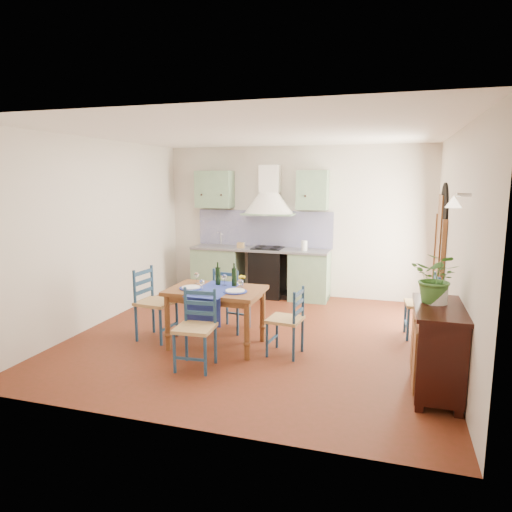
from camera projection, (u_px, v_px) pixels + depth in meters
The scene contains 13 objects.
floor at pixel (257, 336), 6.47m from camera, with size 5.00×5.00×0.00m, color #4D2410.
back_wall at pixel (268, 241), 8.59m from camera, with size 5.00×0.96×2.80m.
right_wall at pixel (451, 248), 5.80m from camera, with size 0.26×5.00×2.80m.
left_wall at pixel (100, 232), 6.94m from camera, with size 0.04×5.00×2.80m, color beige.
ceiling at pixel (258, 133), 6.00m from camera, with size 5.00×5.00×0.01m, color white.
dining_table at pixel (216, 295), 5.99m from camera, with size 1.24×0.93×1.10m.
chair_near at pixel (196, 328), 5.34m from camera, with size 0.46×0.46×0.93m.
chair_far at pixel (231, 298), 6.64m from camera, with size 0.50×0.50×0.94m.
chair_left at pixel (154, 303), 6.30m from camera, with size 0.51×0.51×0.99m.
chair_right at pixel (287, 320), 5.72m from camera, with size 0.45×0.45×0.87m.
chair_spare at pixel (424, 305), 6.33m from camera, with size 0.46×0.46×0.92m.
sideboard at pixel (437, 347), 4.67m from camera, with size 0.50×1.05×0.94m.
potted_plant at pixel (437, 278), 4.69m from camera, with size 0.48×0.42×0.53m, color #3B702E.
Camera 1 is at (1.76, -5.93, 2.22)m, focal length 32.00 mm.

